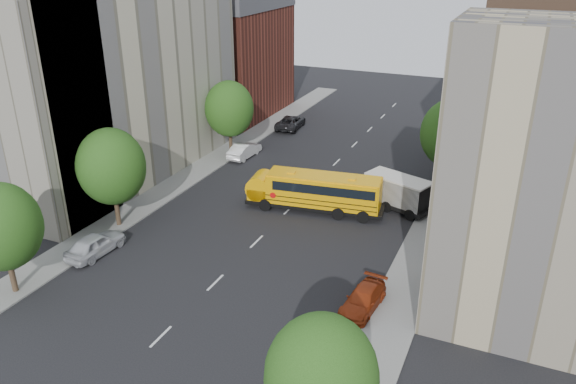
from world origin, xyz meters
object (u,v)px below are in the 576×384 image
Objects in this scene: parked_car_1 at (244,150)px; street_tree_0 at (1,227)px; street_tree_4 at (451,133)px; street_tree_5 at (468,104)px; parked_car_0 at (95,244)px; parked_car_2 at (291,122)px; safari_truck at (393,191)px; street_tree_3 at (321,376)px; parked_car_3 at (363,300)px; street_tree_1 at (111,167)px; parked_car_4 at (422,191)px; school_bus at (314,190)px; street_tree_2 at (229,109)px.

street_tree_0 is at bearing 88.95° from parked_car_1.
parked_car_1 is (-20.20, -0.40, -4.32)m from street_tree_4.
parked_car_0 is (-20.60, -34.17, -3.91)m from street_tree_5.
street_tree_0 reaches higher than parked_car_2.
street_tree_4 is at bearing 82.20° from safari_truck.
parked_car_3 is (-1.40, 11.12, -3.81)m from street_tree_3.
street_tree_1 is 1.79× the size of parked_car_3.
street_tree_1 is 18.19m from parked_car_1.
street_tree_5 is 18.79m from safari_truck.
street_tree_3 is at bearing -90.00° from street_tree_4.
street_tree_5 is 1.70× the size of parked_car_3.
street_tree_0 is at bearing -128.16° from street_tree_4.
street_tree_0 is 1.04× the size of street_tree_3.
street_tree_4 reaches higher than parked_car_4.
street_tree_1 is 0.68× the size of school_bus.
street_tree_1 is at bearing 147.53° from street_tree_3.
street_tree_0 is 1.35× the size of parked_car_2.
school_bus reaches higher than parked_car_2.
parked_car_1 reaches higher than parked_car_4.
parked_car_4 is at bearing 77.07° from safari_truck.
safari_truck is (-3.25, -6.23, -3.57)m from street_tree_4.
street_tree_3 reaches higher than parked_car_2.
street_tree_1 reaches higher than parked_car_1.
street_tree_3 is 11.84m from parked_car_3.
safari_truck is (5.87, 3.01, -0.28)m from school_bus.
parked_car_3 is 1.17× the size of parked_car_4.
street_tree_4 is at bearing 51.84° from street_tree_0.
street_tree_0 reaches higher than street_tree_3.
parked_car_4 is (-1.40, -3.35, -4.43)m from street_tree_4.
parked_car_3 is (7.72, -11.64, -1.15)m from school_bus.
street_tree_4 is at bearing -176.19° from parked_car_1.
parked_car_2 reaches higher than parked_car_3.
parked_car_4 is at bearing -95.21° from street_tree_5.
street_tree_5 is at bearing 90.00° from street_tree_3.
parked_car_2 reaches higher than parked_car_4.
street_tree_2 is 1.65× the size of parked_car_0.
parked_car_2 is (-16.55, 16.86, -0.75)m from safari_truck.
parked_car_4 is at bearing -112.68° from street_tree_4.
school_bus is 17.32m from parked_car_0.
street_tree_1 is 1.12× the size of safari_truck.
parked_car_0 is (-17.35, -15.94, -0.71)m from safari_truck.
street_tree_2 is 0.66× the size of school_bus.
street_tree_1 reaches higher than school_bus.
street_tree_5 reaches higher than street_tree_3.
street_tree_3 is (22.00, -32.00, -0.37)m from street_tree_2.
street_tree_0 reaches higher than parked_car_1.
street_tree_0 is at bearing 169.70° from street_tree_3.
parked_car_2 is at bearing 110.37° from school_bus.
street_tree_2 is (0.00, 28.00, 0.19)m from street_tree_0.
street_tree_3 is at bearing -55.49° from street_tree_2.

